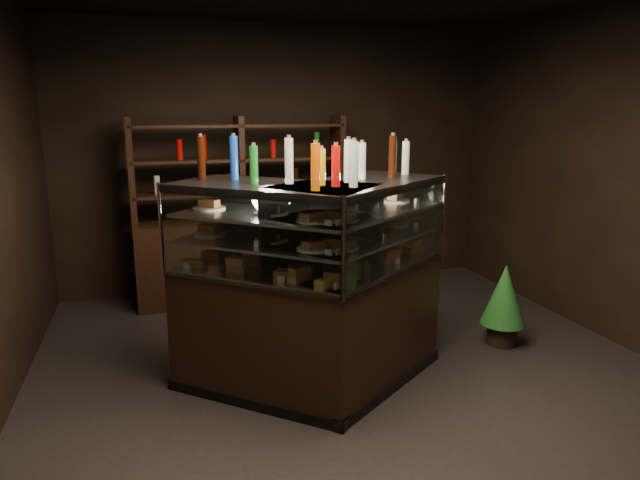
% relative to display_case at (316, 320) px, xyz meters
% --- Properties ---
extents(ground, '(5.00, 5.00, 0.00)m').
position_rel_display_case_xyz_m(ground, '(0.33, 0.12, -0.52)').
color(ground, black).
rests_on(ground, ground).
extents(room_shell, '(5.02, 5.02, 3.01)m').
position_rel_display_case_xyz_m(room_shell, '(0.33, 0.12, 1.42)').
color(room_shell, black).
rests_on(room_shell, ground).
extents(display_case, '(2.21, 1.50, 1.57)m').
position_rel_display_case_xyz_m(display_case, '(0.00, 0.00, 0.00)').
color(display_case, black).
rests_on(display_case, ground).
extents(food_display, '(1.79, 0.98, 0.48)m').
position_rel_display_case_xyz_m(food_display, '(-0.00, -0.01, 0.67)').
color(food_display, '#CE814A').
rests_on(food_display, display_case).
extents(bottles_top, '(1.61, 0.84, 0.30)m').
position_rel_display_case_xyz_m(bottles_top, '(0.00, 0.00, 1.18)').
color(bottles_top, '#147223').
rests_on(bottles_top, display_case).
extents(potted_conifer, '(0.39, 0.39, 0.84)m').
position_rel_display_case_xyz_m(potted_conifer, '(1.81, 0.25, -0.04)').
color(potted_conifer, black).
rests_on(potted_conifer, ground).
extents(back_shelving, '(2.26, 0.45, 2.00)m').
position_rel_display_case_xyz_m(back_shelving, '(-0.21, 2.17, 0.09)').
color(back_shelving, black).
rests_on(back_shelving, ground).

